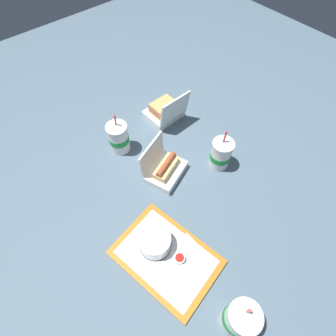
% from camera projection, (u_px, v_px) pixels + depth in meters
% --- Properties ---
extents(ground_plane, '(3.20, 3.20, 0.00)m').
position_uv_depth(ground_plane, '(173.00, 181.00, 1.15)').
color(ground_plane, '#4C6070').
extents(food_tray, '(0.41, 0.32, 0.01)m').
position_uv_depth(food_tray, '(166.00, 257.00, 0.97)').
color(food_tray, '#A56619').
rests_on(food_tray, ground_plane).
extents(cake_container, '(0.12, 0.12, 0.07)m').
position_uv_depth(cake_container, '(155.00, 242.00, 0.95)').
color(cake_container, black).
rests_on(cake_container, food_tray).
extents(ketchup_cup, '(0.04, 0.04, 0.02)m').
position_uv_depth(ketchup_cup, '(180.00, 258.00, 0.94)').
color(ketchup_cup, white).
rests_on(ketchup_cup, food_tray).
extents(napkin_stack, '(0.10, 0.10, 0.00)m').
position_uv_depth(napkin_stack, '(186.00, 251.00, 0.97)').
color(napkin_stack, white).
rests_on(napkin_stack, food_tray).
extents(plastic_fork, '(0.11, 0.02, 0.00)m').
position_uv_depth(plastic_fork, '(170.00, 278.00, 0.91)').
color(plastic_fork, white).
rests_on(plastic_fork, food_tray).
extents(clamshell_hotdog_front, '(0.19, 0.21, 0.17)m').
position_uv_depth(clamshell_hotdog_front, '(164.00, 169.00, 1.14)').
color(clamshell_hotdog_front, white).
rests_on(clamshell_hotdog_front, ground_plane).
extents(clamshell_sandwich_right, '(0.17, 0.18, 0.18)m').
position_uv_depth(clamshell_sandwich_right, '(165.00, 111.00, 1.34)').
color(clamshell_sandwich_right, white).
rests_on(clamshell_sandwich_right, ground_plane).
extents(soda_cup_left, '(0.09, 0.09, 0.21)m').
position_uv_depth(soda_cup_left, '(221.00, 154.00, 1.15)').
color(soda_cup_left, white).
rests_on(soda_cup_left, ground_plane).
extents(soda_cup_center, '(0.10, 0.10, 0.24)m').
position_uv_depth(soda_cup_center, '(239.00, 319.00, 0.78)').
color(soda_cup_center, white).
rests_on(soda_cup_center, ground_plane).
extents(soda_cup_right, '(0.10, 0.10, 0.21)m').
position_uv_depth(soda_cup_right, '(119.00, 138.00, 1.20)').
color(soda_cup_right, white).
rests_on(soda_cup_right, ground_plane).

